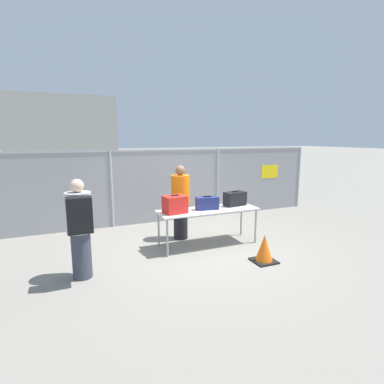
% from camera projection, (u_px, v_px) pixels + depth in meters
% --- Properties ---
extents(ground_plane, '(120.00, 120.00, 0.00)m').
position_uv_depth(ground_plane, '(203.00, 247.00, 6.23)').
color(ground_plane, gray).
extents(fence_section, '(9.05, 0.07, 1.95)m').
position_uv_depth(fence_section, '(169.00, 183.00, 8.07)').
color(fence_section, '#9EA0A5').
rests_on(fence_section, ground_plane).
extents(inspection_table, '(2.12, 0.69, 0.78)m').
position_uv_depth(inspection_table, '(208.00, 212.00, 6.25)').
color(inspection_table, silver).
rests_on(inspection_table, ground_plane).
extents(suitcase_red, '(0.47, 0.39, 0.37)m').
position_uv_depth(suitcase_red, '(175.00, 204.00, 5.91)').
color(suitcase_red, red).
rests_on(suitcase_red, inspection_table).
extents(suitcase_navy, '(0.49, 0.27, 0.29)m').
position_uv_depth(suitcase_navy, '(207.00, 203.00, 6.20)').
color(suitcase_navy, navy).
rests_on(suitcase_navy, inspection_table).
extents(suitcase_black, '(0.52, 0.32, 0.33)m').
position_uv_depth(suitcase_black, '(235.00, 199.00, 6.56)').
color(suitcase_black, black).
rests_on(suitcase_black, inspection_table).
extents(traveler_hooded, '(0.40, 0.62, 1.62)m').
position_uv_depth(traveler_hooded, '(80.00, 226.00, 4.68)').
color(traveler_hooded, '#383D4C').
rests_on(traveler_hooded, ground_plane).
extents(security_worker_near, '(0.41, 0.41, 1.65)m').
position_uv_depth(security_worker_near, '(181.00, 201.00, 6.63)').
color(security_worker_near, black).
rests_on(security_worker_near, ground_plane).
extents(utility_trailer, '(3.74, 1.87, 0.59)m').
position_uv_depth(utility_trailer, '(185.00, 193.00, 10.42)').
color(utility_trailer, white).
rests_on(utility_trailer, ground_plane).
extents(distant_hangar, '(10.33, 9.19, 6.34)m').
position_uv_depth(distant_hangar, '(62.00, 129.00, 32.53)').
color(distant_hangar, '#999993').
rests_on(distant_hangar, ground_plane).
extents(traffic_cone, '(0.41, 0.41, 0.52)m').
position_uv_depth(traffic_cone, '(264.00, 249.00, 5.46)').
color(traffic_cone, black).
rests_on(traffic_cone, ground_plane).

